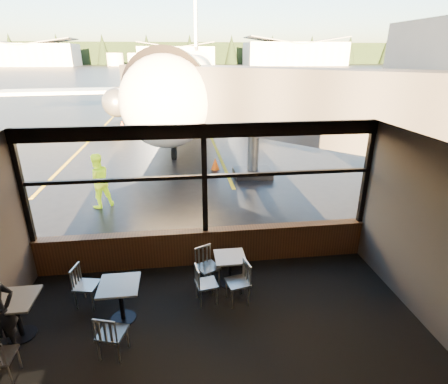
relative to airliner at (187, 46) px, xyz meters
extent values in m
plane|color=black|center=(-0.44, 98.14, -5.59)|extent=(520.00, 520.00, 0.00)
cube|color=black|center=(-0.44, -24.86, -5.58)|extent=(8.00, 6.00, 0.01)
cube|color=#38332D|center=(-0.44, -24.86, -2.09)|extent=(8.00, 6.00, 0.04)
cube|color=#4E2D17|center=(-0.44, -21.86, -5.14)|extent=(8.00, 0.28, 0.90)
cube|color=black|center=(-0.44, -21.86, -2.24)|extent=(8.00, 0.18, 0.30)
cube|color=black|center=(-4.39, -21.86, -3.39)|extent=(0.12, 0.12, 2.60)
cube|color=black|center=(-0.44, -21.86, -3.39)|extent=(0.12, 0.12, 2.60)
cube|color=black|center=(3.51, -21.86, -3.39)|extent=(0.12, 0.12, 2.60)
cube|color=black|center=(-0.44, -21.86, -3.29)|extent=(8.00, 0.10, 0.08)
imported|color=#BFF219|center=(-3.77, -17.86, -4.65)|extent=(1.15, 1.07, 1.88)
cone|color=orange|center=(0.61, -14.18, -5.32)|extent=(0.39, 0.39, 0.54)
cone|color=#FF6408|center=(-5.05, -3.19, -5.37)|extent=(0.32, 0.32, 0.44)
cylinder|color=silver|center=(-30.44, 160.14, -2.59)|extent=(8.00, 8.00, 6.00)
cylinder|color=silver|center=(-20.44, 160.14, -2.59)|extent=(8.00, 8.00, 6.00)
cylinder|color=silver|center=(-10.44, 160.14, -2.59)|extent=(8.00, 8.00, 6.00)
cube|color=black|center=(-0.44, 188.14, 0.41)|extent=(360.00, 3.00, 12.00)
camera|label=1|loc=(-0.97, -29.40, -0.71)|focal=28.00mm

